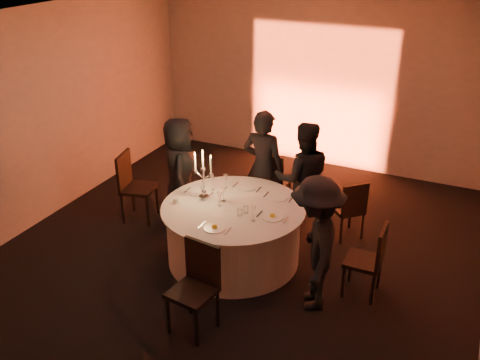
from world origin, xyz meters
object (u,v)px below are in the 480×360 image
at_px(chair_left, 133,183).
at_px(chair_back_right, 350,207).
at_px(coffee_cup, 176,201).
at_px(guest_left, 180,171).
at_px(chair_back_left, 272,180).
at_px(guest_right, 316,244).
at_px(guest_back_left, 263,168).
at_px(chair_right, 371,257).
at_px(banquet_table, 233,233).
at_px(chair_front, 197,282).
at_px(candelabra, 204,181).
at_px(guest_back_right, 303,178).

bearing_deg(chair_left, chair_back_right, -88.36).
bearing_deg(coffee_cup, guest_left, 117.69).
xyz_separation_m(chair_back_left, guest_right, (1.22, -1.79, 0.24)).
bearing_deg(chair_back_left, guest_back_left, 84.34).
bearing_deg(chair_back_left, chair_left, 29.99).
distance_m(chair_back_left, chair_right, 2.23).
xyz_separation_m(banquet_table, coffee_cup, (-0.70, -0.21, 0.42)).
relative_size(chair_front, candelabra, 1.50).
bearing_deg(coffee_cup, candelabra, 48.12).
relative_size(chair_back_left, guest_left, 0.62).
xyz_separation_m(guest_left, coffee_cup, (0.44, -0.84, 0.02)).
bearing_deg(guest_back_right, guest_right, 86.77).
distance_m(chair_front, guest_left, 2.37).
height_order(chair_back_right, chair_front, chair_front).
height_order(chair_right, guest_right, guest_right).
distance_m(chair_back_right, guest_back_left, 1.31).
height_order(banquet_table, guest_left, guest_left).
xyz_separation_m(chair_back_right, chair_right, (0.53, -1.15, 0.03)).
bearing_deg(banquet_table, candelabra, 171.22).
xyz_separation_m(chair_front, guest_back_left, (-0.25, 2.39, 0.28)).
bearing_deg(chair_front, guest_left, 132.61).
bearing_deg(guest_back_right, chair_left, -10.43).
height_order(chair_back_left, chair_back_right, chair_back_left).
relative_size(banquet_table, chair_left, 1.76).
relative_size(chair_right, guest_left, 0.59).
xyz_separation_m(guest_back_left, guest_right, (1.25, -1.52, -0.05)).
bearing_deg(chair_back_left, candelabra, 72.33).
relative_size(chair_back_right, candelabra, 1.30).
relative_size(banquet_table, chair_front, 1.81).
bearing_deg(guest_right, coffee_cup, -116.72).
distance_m(chair_left, candelabra, 1.43).
bearing_deg(guest_left, chair_back_left, -86.27).
bearing_deg(coffee_cup, chair_left, 152.01).
bearing_deg(chair_front, chair_left, 147.77).
distance_m(chair_left, chair_back_right, 3.10).
relative_size(chair_back_right, guest_back_left, 0.51).
distance_m(guest_left, candelabra, 0.92).
bearing_deg(chair_right, guest_left, -102.91).
bearing_deg(chair_left, candelabra, -115.33).
bearing_deg(chair_front, chair_right, 48.16).
relative_size(guest_back_left, coffee_cup, 15.39).
xyz_separation_m(chair_left, guest_back_left, (1.74, 0.72, 0.27)).
xyz_separation_m(chair_back_left, guest_left, (-1.12, -0.72, 0.23)).
relative_size(chair_back_right, guest_back_right, 0.53).
bearing_deg(chair_back_left, chair_back_right, 170.77).
bearing_deg(chair_back_left, guest_back_right, 153.31).
bearing_deg(coffee_cup, guest_back_right, 45.68).
bearing_deg(guest_right, chair_right, 108.79).
distance_m(chair_back_right, chair_front, 2.65).
xyz_separation_m(chair_left, coffee_cup, (1.09, -0.58, 0.22)).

